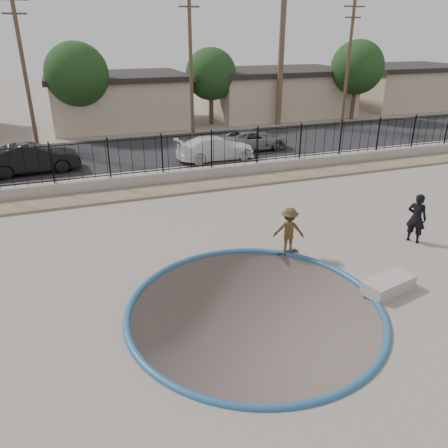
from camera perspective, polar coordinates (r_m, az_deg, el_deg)
ground at (r=23.79m, az=-8.61°, el=3.94°), size 120.00×120.00×2.20m
bowl_pit at (r=12.09m, az=4.05°, el=-11.03°), size 6.84×6.84×1.80m
coping_ring at (r=12.09m, az=4.05°, el=-11.03°), size 7.04×7.04×0.20m
rock_strip at (r=20.82m, az=-7.22°, el=4.47°), size 42.00×1.60×0.11m
retaining_wall at (r=21.76m, az=-7.91°, el=5.98°), size 42.00×0.45×0.60m
fence at (r=21.43m, az=-8.09°, el=9.03°), size 40.00×0.04×1.80m
street at (r=28.19m, az=-10.86°, el=9.31°), size 90.00×8.00×0.04m
house_center at (r=37.08m, az=-13.69°, el=15.59°), size 10.60×8.60×3.90m
house_east at (r=41.07m, az=6.90°, el=16.81°), size 12.60×8.60×3.90m
house_east_far at (r=48.89m, az=22.44°, el=16.39°), size 11.60×8.60×3.90m
palm_right at (r=35.86m, az=7.68°, el=24.36°), size 2.30×2.30×10.30m
utility_pole_left at (r=29.17m, az=-24.57°, el=17.53°), size 1.70×0.24×9.00m
utility_pole_mid at (r=30.20m, az=-4.35°, el=20.11°), size 1.70×0.24×9.50m
utility_pole_right at (r=35.39m, az=15.90°, el=19.47°), size 1.70×0.24×9.00m
street_tree_left at (r=33.15m, az=-18.67°, el=18.01°), size 4.32×4.32×6.36m
street_tree_mid at (r=35.93m, az=-1.72°, el=18.97°), size 3.96×3.96×5.83m
street_tree_right at (r=39.59m, az=17.01°, el=18.98°), size 4.32×4.32×6.36m
skater at (r=14.64m, az=8.45°, el=-1.13°), size 1.16×0.95×1.56m
skateboard at (r=14.96m, az=8.28°, el=-3.66°), size 0.78×0.29×0.07m
videographer at (r=16.75m, az=23.84°, el=0.72°), size 0.71×0.78×1.80m
concrete_ledge at (r=13.58m, az=20.69°, el=-7.43°), size 1.72×1.04×0.40m
car_b at (r=25.19m, az=-23.67°, el=7.84°), size 4.76×2.02×1.53m
car_c at (r=25.67m, az=-1.09°, el=9.90°), size 4.71×2.11×1.34m
car_d at (r=28.01m, az=3.82°, el=10.92°), size 4.46×2.12×1.23m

